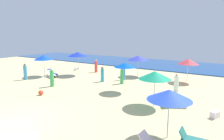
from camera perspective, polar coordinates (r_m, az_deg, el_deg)
ground_plane at (r=12.13m, az=-26.84°, el=-13.84°), size 60.00×60.00×0.00m
ocean at (r=31.97m, az=14.44°, el=1.55°), size 60.00×10.67×0.12m
umbrella_0 at (r=22.52m, az=7.52°, el=3.49°), size 2.34×2.34×2.36m
umbrella_1 at (r=9.27m, az=16.20°, el=-6.88°), size 2.02×2.02×2.31m
umbrella_2 at (r=23.60m, az=-19.12°, el=3.45°), size 2.13×2.13×2.42m
lounge_chair_2_0 at (r=23.75m, az=-16.79°, el=-0.97°), size 1.58×0.93×0.78m
lounge_chair_2_1 at (r=23.06m, az=-17.14°, el=-1.30°), size 1.64×1.07×0.73m
umbrella_3 at (r=16.31m, az=3.83°, el=1.43°), size 1.83×1.83×2.41m
umbrella_4 at (r=20.89m, az=21.13°, el=2.29°), size 2.01×2.01×2.34m
umbrella_5 at (r=23.28m, az=-9.83°, el=4.52°), size 2.29×2.29×2.70m
umbrella_6 at (r=13.25m, az=12.25°, el=-1.46°), size 2.15×2.15×2.36m
lounge_chair_6_0 at (r=13.87m, az=17.95°, el=-8.97°), size 1.46×1.14×0.75m
beachgoer_0 at (r=19.92m, az=-2.79°, el=-1.31°), size 0.36×0.36×1.54m
beachgoer_1 at (r=19.14m, az=2.90°, el=-1.70°), size 0.44×0.44×1.61m
beachgoer_2 at (r=20.74m, az=3.37°, el=-0.53°), size 0.31×0.31×1.74m
beachgoer_3 at (r=17.14m, az=18.04°, el=-3.78°), size 0.41×0.41×1.57m
beachgoer_4 at (r=18.90m, az=-16.92°, el=-2.23°), size 0.51×0.51×1.69m
beachgoer_5 at (r=22.68m, az=-23.71°, el=-0.58°), size 0.43×0.43×1.72m
beachgoer_6 at (r=24.95m, az=-4.62°, el=1.02°), size 0.42×0.42×1.58m
cooler_box_0 at (r=13.04m, az=27.51°, el=-11.33°), size 0.53×0.62×0.38m
cooler_box_1 at (r=26.71m, az=-10.14°, el=0.35°), size 0.53×0.64×0.40m
beach_ball_2 at (r=16.65m, az=-19.82°, el=-6.16°), size 0.39×0.39×0.39m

